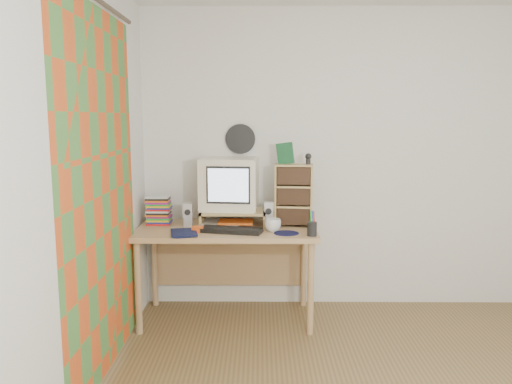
{
  "coord_description": "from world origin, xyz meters",
  "views": [
    {
      "loc": [
        -0.77,
        -2.45,
        1.61
      ],
      "look_at": [
        -0.8,
        1.33,
        1.04
      ],
      "focal_mm": 35.0,
      "sensor_mm": 36.0,
      "label": 1
    }
  ],
  "objects_px": {
    "desk": "(227,242)",
    "cd_rack": "(294,195)",
    "dvd_stack": "(159,208)",
    "keyboard": "(231,230)",
    "crt_monitor": "(230,184)",
    "mug": "(273,225)",
    "diary": "(171,232)"
  },
  "relations": [
    {
      "from": "cd_rack",
      "to": "desk",
      "type": "bearing_deg",
      "value": -172.03
    },
    {
      "from": "dvd_stack",
      "to": "diary",
      "type": "relative_size",
      "value": 1.13
    },
    {
      "from": "desk",
      "to": "crt_monitor",
      "type": "distance_m",
      "value": 0.47
    },
    {
      "from": "dvd_stack",
      "to": "mug",
      "type": "xyz_separation_m",
      "value": [
        0.92,
        -0.26,
        -0.08
      ]
    },
    {
      "from": "desk",
      "to": "cd_rack",
      "type": "height_order",
      "value": "cd_rack"
    },
    {
      "from": "crt_monitor",
      "to": "mug",
      "type": "relative_size",
      "value": 3.5
    },
    {
      "from": "desk",
      "to": "diary",
      "type": "relative_size",
      "value": 6.09
    },
    {
      "from": "keyboard",
      "to": "mug",
      "type": "xyz_separation_m",
      "value": [
        0.32,
        0.02,
        0.03
      ]
    },
    {
      "from": "desk",
      "to": "crt_monitor",
      "type": "relative_size",
      "value": 3.2
    },
    {
      "from": "diary",
      "to": "keyboard",
      "type": "bearing_deg",
      "value": 0.01
    },
    {
      "from": "crt_monitor",
      "to": "keyboard",
      "type": "distance_m",
      "value": 0.44
    },
    {
      "from": "dvd_stack",
      "to": "mug",
      "type": "bearing_deg",
      "value": -14.88
    },
    {
      "from": "cd_rack",
      "to": "keyboard",
      "type": "bearing_deg",
      "value": -148.11
    },
    {
      "from": "crt_monitor",
      "to": "cd_rack",
      "type": "relative_size",
      "value": 0.89
    },
    {
      "from": "crt_monitor",
      "to": "keyboard",
      "type": "bearing_deg",
      "value": -79.28
    },
    {
      "from": "desk",
      "to": "diary",
      "type": "xyz_separation_m",
      "value": [
        -0.39,
        -0.31,
        0.16
      ]
    },
    {
      "from": "keyboard",
      "to": "diary",
      "type": "xyz_separation_m",
      "value": [
        -0.44,
        -0.09,
        0.01
      ]
    },
    {
      "from": "cd_rack",
      "to": "mug",
      "type": "relative_size",
      "value": 3.95
    },
    {
      "from": "dvd_stack",
      "to": "cd_rack",
      "type": "bearing_deg",
      "value": -1.57
    },
    {
      "from": "dvd_stack",
      "to": "keyboard",
      "type": "bearing_deg",
      "value": -24.33
    },
    {
      "from": "keyboard",
      "to": "desk",
      "type": "bearing_deg",
      "value": 114.55
    },
    {
      "from": "desk",
      "to": "mug",
      "type": "xyz_separation_m",
      "value": [
        0.36,
        -0.2,
        0.18
      ]
    },
    {
      "from": "keyboard",
      "to": "mug",
      "type": "height_order",
      "value": "mug"
    },
    {
      "from": "crt_monitor",
      "to": "dvd_stack",
      "type": "xyz_separation_m",
      "value": [
        -0.57,
        -0.02,
        -0.2
      ]
    },
    {
      "from": "mug",
      "to": "crt_monitor",
      "type": "bearing_deg",
      "value": 140.68
    },
    {
      "from": "crt_monitor",
      "to": "keyboard",
      "type": "xyz_separation_m",
      "value": [
        0.03,
        -0.31,
        -0.31
      ]
    },
    {
      "from": "desk",
      "to": "keyboard",
      "type": "xyz_separation_m",
      "value": [
        0.04,
        -0.22,
        0.15
      ]
    },
    {
      "from": "keyboard",
      "to": "cd_rack",
      "type": "relative_size",
      "value": 0.95
    },
    {
      "from": "crt_monitor",
      "to": "desk",
      "type": "bearing_deg",
      "value": -96.24
    },
    {
      "from": "dvd_stack",
      "to": "mug",
      "type": "relative_size",
      "value": 2.08
    },
    {
      "from": "crt_monitor",
      "to": "diary",
      "type": "relative_size",
      "value": 1.91
    },
    {
      "from": "diary",
      "to": "crt_monitor",
      "type": "bearing_deg",
      "value": 32.36
    }
  ]
}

